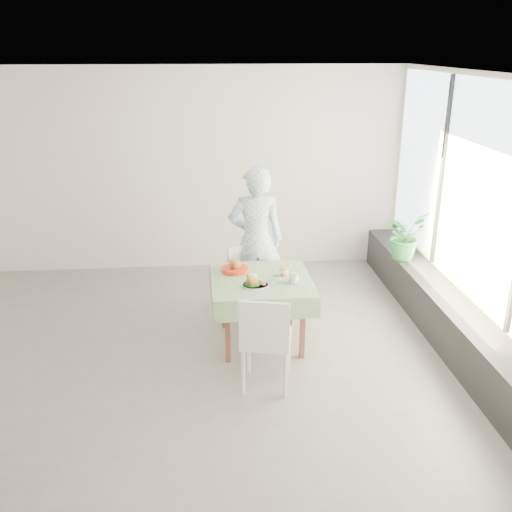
{
  "coord_description": "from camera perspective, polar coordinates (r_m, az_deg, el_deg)",
  "views": [
    {
      "loc": [
        0.22,
        -5.34,
        3.04
      ],
      "look_at": [
        0.74,
        0.18,
        0.98
      ],
      "focal_mm": 40.0,
      "sensor_mm": 36.0,
      "label": 1
    }
  ],
  "objects": [
    {
      "name": "main_dish",
      "position": [
        5.77,
        -0.21,
        -2.6
      ],
      "size": [
        0.27,
        0.27,
        0.14
      ],
      "color": "white",
      "rests_on": "cafe_table"
    },
    {
      "name": "chair_near",
      "position": [
        5.41,
        1.02,
        -10.14
      ],
      "size": [
        0.54,
        0.54,
        0.95
      ],
      "color": "white",
      "rests_on": "ground"
    },
    {
      "name": "diner",
      "position": [
        6.68,
        -0.01,
        1.59
      ],
      "size": [
        0.65,
        0.43,
        1.77
      ],
      "primitive_type": "imported",
      "rotation": [
        0.0,
        0.0,
        3.13
      ],
      "color": "#8DBDE2",
      "rests_on": "ground"
    },
    {
      "name": "wall_front",
      "position": [
        3.29,
        -8.61,
        -9.79
      ],
      "size": [
        6.0,
        0.02,
        2.8
      ],
      "primitive_type": "cube",
      "color": "white",
      "rests_on": "ground"
    },
    {
      "name": "juice_cup_lemonade",
      "position": [
        5.85,
        3.83,
        -2.07
      ],
      "size": [
        0.1,
        0.1,
        0.29
      ],
      "color": "white",
      "rests_on": "cafe_table"
    },
    {
      "name": "potted_plant",
      "position": [
        7.37,
        14.64,
        2.03
      ],
      "size": [
        0.72,
        0.7,
        0.6
      ],
      "primitive_type": "imported",
      "rotation": [
        0.0,
        0.0,
        0.62
      ],
      "color": "#277637",
      "rests_on": "window_ledge"
    },
    {
      "name": "wall_back",
      "position": [
        8.01,
        -6.87,
        8.45
      ],
      "size": [
        6.0,
        0.02,
        2.8
      ],
      "primitive_type": "cube",
      "color": "white",
      "rests_on": "ground"
    },
    {
      "name": "floor",
      "position": [
        6.15,
        -6.78,
        -9.39
      ],
      "size": [
        6.0,
        6.0,
        0.0
      ],
      "primitive_type": "plane",
      "color": "slate",
      "rests_on": "ground"
    },
    {
      "name": "ceiling",
      "position": [
        5.35,
        -8.08,
        17.63
      ],
      "size": [
        6.0,
        6.0,
        0.0
      ],
      "primitive_type": "plane",
      "rotation": [
        3.14,
        0.0,
        0.0
      ],
      "color": "white",
      "rests_on": "ground"
    },
    {
      "name": "wall_right",
      "position": [
        6.24,
        21.39,
        3.73
      ],
      "size": [
        0.02,
        5.0,
        2.8
      ],
      "primitive_type": "cube",
      "color": "white",
      "rests_on": "ground"
    },
    {
      "name": "window_ledge",
      "position": [
        6.55,
        18.53,
        -5.94
      ],
      "size": [
        0.4,
        4.8,
        0.5
      ],
      "primitive_type": "cube",
      "color": "black",
      "rests_on": "ground"
    },
    {
      "name": "juice_cup_orange",
      "position": [
        6.03,
        2.85,
        -1.44
      ],
      "size": [
        0.09,
        0.09,
        0.25
      ],
      "color": "white",
      "rests_on": "cafe_table"
    },
    {
      "name": "second_dish",
      "position": [
        6.14,
        -2.12,
        -1.21
      ],
      "size": [
        0.29,
        0.29,
        0.14
      ],
      "color": "red",
      "rests_on": "cafe_table"
    },
    {
      "name": "chair_far",
      "position": [
        6.75,
        -0.59,
        -3.95
      ],
      "size": [
        0.53,
        0.53,
        0.84
      ],
      "color": "white",
      "rests_on": "ground"
    },
    {
      "name": "window_pane",
      "position": [
        6.17,
        21.43,
        5.95
      ],
      "size": [
        0.01,
        4.8,
        2.18
      ],
      "primitive_type": "cube",
      "color": "#D1E0F9",
      "rests_on": "ground"
    },
    {
      "name": "cafe_table",
      "position": [
        6.08,
        0.51,
        -4.73
      ],
      "size": [
        1.05,
        1.05,
        0.74
      ],
      "color": "brown",
      "rests_on": "ground"
    }
  ]
}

